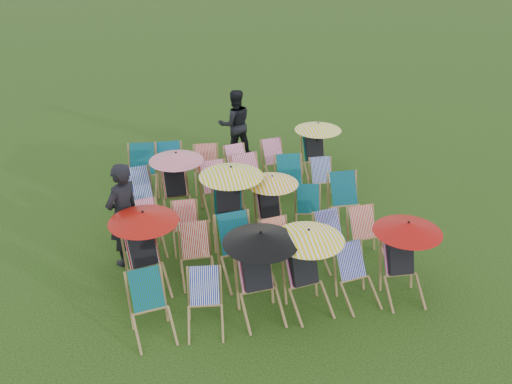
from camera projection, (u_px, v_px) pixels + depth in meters
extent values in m
plane|color=black|center=(250.00, 238.00, 10.97)|extent=(100.00, 100.00, 0.00)
cube|color=#096020|center=(146.00, 289.00, 8.51)|extent=(0.52, 0.41, 0.56)
cube|color=#071B9C|center=(204.00, 286.00, 8.65)|extent=(0.49, 0.39, 0.53)
cube|color=#F5316D|center=(255.00, 269.00, 8.90)|extent=(0.53, 0.41, 0.61)
cube|color=black|center=(256.00, 271.00, 8.86)|extent=(0.45, 0.47, 0.64)
sphere|color=tan|center=(254.00, 249.00, 8.79)|extent=(0.22, 0.22, 0.22)
cylinder|color=black|center=(261.00, 256.00, 8.71)|extent=(0.03, 0.03, 0.74)
cone|color=black|center=(261.00, 238.00, 8.55)|extent=(1.17, 1.17, 0.18)
cube|color=#FD3299|center=(301.00, 265.00, 9.05)|extent=(0.53, 0.43, 0.58)
cube|color=black|center=(302.00, 266.00, 9.01)|extent=(0.46, 0.47, 0.61)
sphere|color=tan|center=(300.00, 246.00, 8.94)|extent=(0.21, 0.21, 0.21)
cylinder|color=black|center=(308.00, 253.00, 8.87)|extent=(0.03, 0.03, 0.71)
cone|color=yellow|center=(309.00, 235.00, 8.72)|extent=(1.12, 1.12, 0.17)
cube|color=#0810AE|center=(351.00, 261.00, 9.23)|extent=(0.49, 0.39, 0.54)
cube|color=#D0297F|center=(398.00, 255.00, 9.31)|extent=(0.50, 0.39, 0.57)
cube|color=black|center=(399.00, 257.00, 9.27)|extent=(0.43, 0.44, 0.60)
sphere|color=tan|center=(399.00, 237.00, 9.21)|extent=(0.21, 0.21, 0.21)
cylinder|color=black|center=(406.00, 244.00, 9.12)|extent=(0.03, 0.03, 0.70)
cone|color=#A30C09|center=(408.00, 227.00, 8.98)|extent=(1.09, 1.09, 0.17)
cube|color=red|center=(141.00, 247.00, 9.49)|extent=(0.56, 0.45, 0.59)
cube|color=black|center=(142.00, 248.00, 9.45)|extent=(0.49, 0.50, 0.62)
sphere|color=tan|center=(139.00, 228.00, 9.38)|extent=(0.22, 0.22, 0.22)
cylinder|color=black|center=(145.00, 234.00, 9.31)|extent=(0.03, 0.03, 0.73)
cone|color=#A21009|center=(143.00, 217.00, 9.16)|extent=(1.14, 1.14, 0.18)
cube|color=red|center=(195.00, 240.00, 9.76)|extent=(0.47, 0.36, 0.55)
cube|color=#09622B|center=(235.00, 233.00, 9.78)|extent=(0.57, 0.45, 0.64)
cube|color=red|center=(276.00, 235.00, 9.92)|extent=(0.50, 0.40, 0.54)
cube|color=#0A0795|center=(329.00, 226.00, 10.19)|extent=(0.49, 0.39, 0.54)
cube|color=red|center=(363.00, 222.00, 10.31)|extent=(0.46, 0.35, 0.54)
cube|color=#FA3271|center=(144.00, 216.00, 10.53)|extent=(0.49, 0.39, 0.54)
cube|color=red|center=(185.00, 215.00, 10.62)|extent=(0.44, 0.33, 0.50)
cube|color=#0A6A30|center=(228.00, 200.00, 10.88)|extent=(0.57, 0.44, 0.62)
cube|color=black|center=(228.00, 201.00, 10.83)|extent=(0.49, 0.50, 0.66)
sphere|color=tan|center=(227.00, 182.00, 10.77)|extent=(0.23, 0.23, 0.23)
cylinder|color=black|center=(231.00, 188.00, 10.66)|extent=(0.03, 0.03, 0.77)
cone|color=yellow|center=(231.00, 172.00, 10.50)|extent=(1.20, 1.20, 0.19)
cube|color=#F13075|center=(268.00, 203.00, 11.02)|extent=(0.44, 0.33, 0.52)
cube|color=black|center=(269.00, 204.00, 10.98)|extent=(0.37, 0.38, 0.54)
sphere|color=tan|center=(267.00, 189.00, 10.93)|extent=(0.19, 0.19, 0.19)
cylinder|color=black|center=(272.00, 193.00, 10.85)|extent=(0.03, 0.03, 0.63)
cone|color=#F4AD0C|center=(272.00, 180.00, 10.72)|extent=(1.00, 1.00, 0.15)
cube|color=#0A6F30|center=(308.00, 199.00, 11.16)|extent=(0.49, 0.40, 0.52)
cube|color=#0A692F|center=(344.00, 189.00, 11.32)|extent=(0.53, 0.41, 0.61)
cube|color=#082BAC|center=(137.00, 184.00, 11.48)|extent=(0.58, 0.46, 0.62)
cube|color=red|center=(174.00, 181.00, 11.72)|extent=(0.49, 0.37, 0.57)
cube|color=black|center=(175.00, 182.00, 11.68)|extent=(0.42, 0.43, 0.60)
sphere|color=tan|center=(173.00, 166.00, 11.62)|extent=(0.21, 0.21, 0.21)
cylinder|color=black|center=(177.00, 171.00, 11.54)|extent=(0.03, 0.03, 0.70)
cone|color=#D96F86|center=(176.00, 157.00, 11.39)|extent=(1.10, 1.10, 0.17)
cube|color=#ED2F69|center=(214.00, 176.00, 11.86)|extent=(0.53, 0.41, 0.59)
cube|color=#DC2C67|center=(247.00, 170.00, 12.01)|extent=(0.60, 0.49, 0.64)
cube|color=#0B7445|center=(289.00, 170.00, 12.11)|extent=(0.54, 0.42, 0.60)
cube|color=#072399|center=(321.00, 170.00, 12.36)|extent=(0.45, 0.35, 0.51)
cube|color=#09632D|center=(142.00, 159.00, 12.53)|extent=(0.59, 0.47, 0.63)
cube|color=#0A6B43|center=(169.00, 157.00, 12.72)|extent=(0.53, 0.41, 0.61)
cube|color=red|center=(206.00, 158.00, 12.79)|extent=(0.51, 0.39, 0.56)
cube|color=#FB328E|center=(236.00, 157.00, 12.93)|extent=(0.49, 0.40, 0.52)
cube|color=#DC2C7B|center=(273.00, 151.00, 13.20)|extent=(0.48, 0.38, 0.53)
cube|color=#0B733A|center=(313.00, 148.00, 13.30)|extent=(0.48, 0.36, 0.55)
cube|color=black|center=(314.00, 149.00, 13.26)|extent=(0.40, 0.41, 0.58)
sphere|color=tan|center=(313.00, 135.00, 13.21)|extent=(0.20, 0.20, 0.20)
cylinder|color=black|center=(317.00, 139.00, 13.12)|extent=(0.03, 0.03, 0.68)
cone|color=yellow|center=(318.00, 126.00, 12.98)|extent=(1.07, 1.07, 0.17)
imported|color=black|center=(123.00, 215.00, 9.84)|extent=(0.83, 0.81, 1.92)
imported|color=black|center=(235.00, 124.00, 14.01)|extent=(0.87, 0.70, 1.73)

